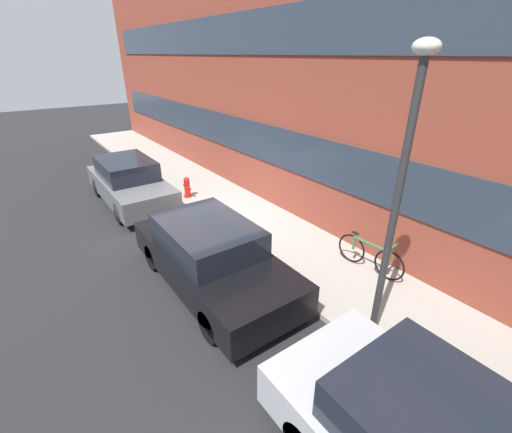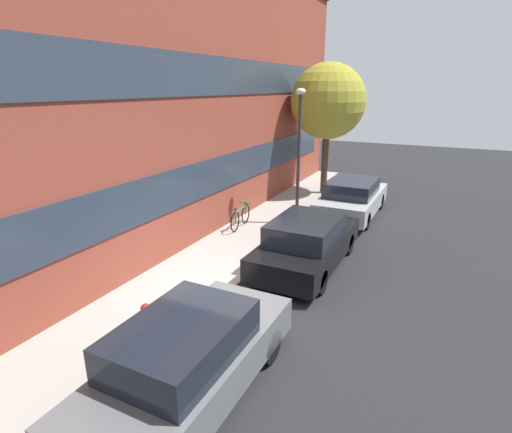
{
  "view_description": "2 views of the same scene",
  "coord_description": "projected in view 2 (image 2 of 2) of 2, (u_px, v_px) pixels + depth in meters",
  "views": [
    {
      "loc": [
        7.5,
        -3.73,
        4.35
      ],
      "look_at": [
        2.04,
        0.19,
        1.13
      ],
      "focal_mm": 24.0,
      "sensor_mm": 36.0,
      "label": 1
    },
    {
      "loc": [
        -7.08,
        -4.17,
        4.56
      ],
      "look_at": [
        2.41,
        0.54,
        1.1
      ],
      "focal_mm": 28.0,
      "sensor_mm": 36.0,
      "label": 2
    }
  ],
  "objects": [
    {
      "name": "parked_car_grey",
      "position": [
        189.0,
        359.0,
        5.94
      ],
      "size": [
        4.11,
        1.64,
        1.4
      ],
      "color": "slate",
      "rests_on": "ground_plane"
    },
    {
      "name": "sidewalk_strip",
      "position": [
        188.0,
        281.0,
        9.69
      ],
      "size": [
        28.0,
        2.4,
        0.11
      ],
      "color": "#A8A399",
      "rests_on": "ground_plane"
    },
    {
      "name": "fire_hydrant",
      "position": [
        147.0,
        320.0,
        7.38
      ],
      "size": [
        0.47,
        0.26,
        0.67
      ],
      "color": "red",
      "rests_on": "sidewalk_strip"
    },
    {
      "name": "bicycle",
      "position": [
        240.0,
        216.0,
        13.13
      ],
      "size": [
        1.56,
        0.44,
        0.76
      ],
      "rotation": [
        0.0,
        0.0,
        0.1
      ],
      "color": "black",
      "rests_on": "sidewalk_strip"
    },
    {
      "name": "ground_plane",
      "position": [
        230.0,
        294.0,
        9.2
      ],
      "size": [
        56.0,
        56.0,
        0.0
      ],
      "primitive_type": "plane",
      "color": "#232326"
    },
    {
      "name": "lamp_post",
      "position": [
        299.0,
        142.0,
        12.83
      ],
      "size": [
        0.32,
        0.32,
        4.4
      ],
      "color": "#2D2D30",
      "rests_on": "sidewalk_strip"
    },
    {
      "name": "street_tree",
      "position": [
        328.0,
        102.0,
        16.39
      ],
      "size": [
        3.09,
        3.09,
        5.42
      ],
      "color": "#473323",
      "rests_on": "sidewalk_strip"
    },
    {
      "name": "parked_car_silver",
      "position": [
        352.0,
        198.0,
        14.63
      ],
      "size": [
        4.27,
        1.81,
        1.36
      ],
      "color": "#B2B5BA",
      "rests_on": "ground_plane"
    },
    {
      "name": "parked_car_black",
      "position": [
        307.0,
        243.0,
        10.44
      ],
      "size": [
        4.2,
        1.75,
        1.36
      ],
      "color": "black",
      "rests_on": "ground_plane"
    },
    {
      "name": "rowhouse_facade",
      "position": [
        118.0,
        93.0,
        9.03
      ],
      "size": [
        28.0,
        1.02,
        8.83
      ],
      "color": "brown",
      "rests_on": "ground_plane"
    }
  ]
}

